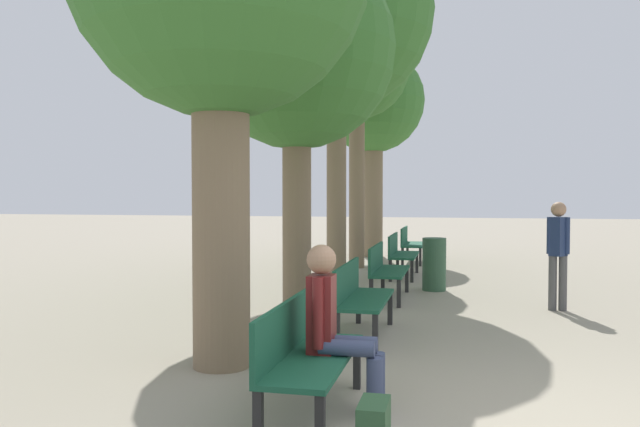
{
  "coord_description": "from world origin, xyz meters",
  "views": [
    {
      "loc": [
        -0.39,
        -4.48,
        1.69
      ],
      "look_at": [
        -2.48,
        4.94,
        1.38
      ],
      "focal_mm": 35.0,
      "sensor_mm": 36.0,
      "label": 1
    }
  ],
  "objects_px": {
    "tree_row_1": "(297,53)",
    "tree_row_4": "(373,105)",
    "bench_row_1": "(358,294)",
    "trash_bin": "(434,264)",
    "bench_row_4": "(410,242)",
    "tree_row_3": "(357,70)",
    "bench_row_0": "(303,349)",
    "pedestrian_near": "(558,248)",
    "tree_row_2": "(337,15)",
    "bench_row_3": "(400,252)",
    "bench_row_2": "(385,267)",
    "person_seated": "(336,323)"
  },
  "relations": [
    {
      "from": "tree_row_1",
      "to": "tree_row_4",
      "type": "bearing_deg",
      "value": 90.0
    },
    {
      "from": "bench_row_1",
      "to": "trash_bin",
      "type": "height_order",
      "value": "trash_bin"
    },
    {
      "from": "bench_row_1",
      "to": "tree_row_1",
      "type": "xyz_separation_m",
      "value": [
        -1.1,
        1.36,
        3.16
      ]
    },
    {
      "from": "bench_row_4",
      "to": "tree_row_3",
      "type": "xyz_separation_m",
      "value": [
        -1.1,
        -1.33,
        3.97
      ]
    },
    {
      "from": "bench_row_0",
      "to": "tree_row_1",
      "type": "xyz_separation_m",
      "value": [
        -1.1,
        4.06,
        3.16
      ]
    },
    {
      "from": "tree_row_3",
      "to": "pedestrian_near",
      "type": "bearing_deg",
      "value": -51.05
    },
    {
      "from": "trash_bin",
      "to": "tree_row_4",
      "type": "bearing_deg",
      "value": 108.01
    },
    {
      "from": "tree_row_2",
      "to": "tree_row_3",
      "type": "distance_m",
      "value": 2.49
    },
    {
      "from": "bench_row_3",
      "to": "pedestrian_near",
      "type": "height_order",
      "value": "pedestrian_near"
    },
    {
      "from": "bench_row_1",
      "to": "tree_row_4",
      "type": "distance_m",
      "value": 10.14
    },
    {
      "from": "bench_row_1",
      "to": "pedestrian_near",
      "type": "xyz_separation_m",
      "value": [
        2.56,
        2.23,
        0.39
      ]
    },
    {
      "from": "bench_row_1",
      "to": "tree_row_3",
      "type": "height_order",
      "value": "tree_row_3"
    },
    {
      "from": "tree_row_1",
      "to": "tree_row_3",
      "type": "bearing_deg",
      "value": 90.0
    },
    {
      "from": "bench_row_2",
      "to": "bench_row_4",
      "type": "relative_size",
      "value": 1.0
    },
    {
      "from": "bench_row_0",
      "to": "tree_row_2",
      "type": "bearing_deg",
      "value": 98.92
    },
    {
      "from": "bench_row_2",
      "to": "bench_row_4",
      "type": "distance_m",
      "value": 5.39
    },
    {
      "from": "bench_row_0",
      "to": "tree_row_2",
      "type": "relative_size",
      "value": 0.23
    },
    {
      "from": "pedestrian_near",
      "to": "bench_row_4",
      "type": "bearing_deg",
      "value": 113.59
    },
    {
      "from": "bench_row_0",
      "to": "bench_row_3",
      "type": "relative_size",
      "value": 1.0
    },
    {
      "from": "person_seated",
      "to": "tree_row_1",
      "type": "bearing_deg",
      "value": 108.79
    },
    {
      "from": "bench_row_3",
      "to": "tree_row_4",
      "type": "distance_m",
      "value": 5.49
    },
    {
      "from": "tree_row_1",
      "to": "tree_row_2",
      "type": "distance_m",
      "value": 3.27
    },
    {
      "from": "bench_row_3",
      "to": "tree_row_3",
      "type": "xyz_separation_m",
      "value": [
        -1.1,
        1.37,
        3.97
      ]
    },
    {
      "from": "bench_row_3",
      "to": "tree_row_1",
      "type": "bearing_deg",
      "value": -105.31
    },
    {
      "from": "bench_row_0",
      "to": "tree_row_1",
      "type": "height_order",
      "value": "tree_row_1"
    },
    {
      "from": "bench_row_3",
      "to": "tree_row_1",
      "type": "xyz_separation_m",
      "value": [
        -1.1,
        -4.03,
        3.16
      ]
    },
    {
      "from": "bench_row_1",
      "to": "trash_bin",
      "type": "bearing_deg",
      "value": 78.76
    },
    {
      "from": "tree_row_1",
      "to": "tree_row_4",
      "type": "distance_m",
      "value": 8.08
    },
    {
      "from": "trash_bin",
      "to": "bench_row_2",
      "type": "bearing_deg",
      "value": -125.23
    },
    {
      "from": "bench_row_0",
      "to": "person_seated",
      "type": "relative_size",
      "value": 1.21
    },
    {
      "from": "person_seated",
      "to": "trash_bin",
      "type": "xyz_separation_m",
      "value": [
        0.51,
        6.32,
        -0.23
      ]
    },
    {
      "from": "trash_bin",
      "to": "tree_row_1",
      "type": "bearing_deg",
      "value": -127.72
    },
    {
      "from": "bench_row_4",
      "to": "tree_row_3",
      "type": "distance_m",
      "value": 4.33
    },
    {
      "from": "tree_row_2",
      "to": "person_seated",
      "type": "height_order",
      "value": "tree_row_2"
    },
    {
      "from": "bench_row_3",
      "to": "tree_row_1",
      "type": "distance_m",
      "value": 5.24
    },
    {
      "from": "bench_row_3",
      "to": "person_seated",
      "type": "bearing_deg",
      "value": -88.31
    },
    {
      "from": "bench_row_1",
      "to": "trash_bin",
      "type": "xyz_separation_m",
      "value": [
        0.75,
        3.75,
        -0.05
      ]
    },
    {
      "from": "bench_row_1",
      "to": "pedestrian_near",
      "type": "height_order",
      "value": "pedestrian_near"
    },
    {
      "from": "tree_row_4",
      "to": "pedestrian_near",
      "type": "distance_m",
      "value": 8.67
    },
    {
      "from": "tree_row_1",
      "to": "pedestrian_near",
      "type": "bearing_deg",
      "value": 13.43
    },
    {
      "from": "bench_row_0",
      "to": "trash_bin",
      "type": "relative_size",
      "value": 1.71
    },
    {
      "from": "tree_row_1",
      "to": "pedestrian_near",
      "type": "xyz_separation_m",
      "value": [
        3.66,
        0.87,
        -2.77
      ]
    },
    {
      "from": "bench_row_0",
      "to": "tree_row_4",
      "type": "xyz_separation_m",
      "value": [
        -1.1,
        12.13,
        3.55
      ]
    },
    {
      "from": "bench_row_4",
      "to": "person_seated",
      "type": "xyz_separation_m",
      "value": [
        0.23,
        -10.66,
        0.18
      ]
    },
    {
      "from": "tree_row_1",
      "to": "person_seated",
      "type": "distance_m",
      "value": 5.11
    },
    {
      "from": "bench_row_0",
      "to": "bench_row_4",
      "type": "height_order",
      "value": "same"
    },
    {
      "from": "bench_row_2",
      "to": "tree_row_1",
      "type": "distance_m",
      "value": 3.61
    },
    {
      "from": "bench_row_2",
      "to": "bench_row_4",
      "type": "bearing_deg",
      "value": 90.0
    },
    {
      "from": "bench_row_3",
      "to": "tree_row_4",
      "type": "height_order",
      "value": "tree_row_4"
    },
    {
      "from": "bench_row_3",
      "to": "trash_bin",
      "type": "height_order",
      "value": "trash_bin"
    }
  ]
}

